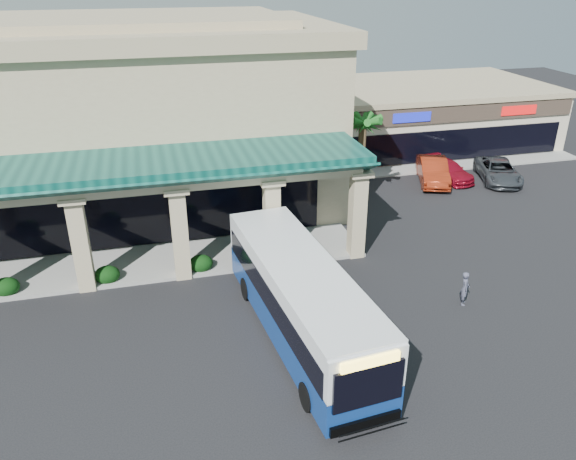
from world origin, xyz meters
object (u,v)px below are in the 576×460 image
object	(u,v)px
transit_bus	(301,301)
car_white	(433,171)
car_gray	(498,171)
pedestrian	(465,288)
car_red	(448,170)

from	to	relation	value
transit_bus	car_white	bearing A→B (deg)	42.08
car_white	car_gray	bearing A→B (deg)	9.58
pedestrian	car_gray	distance (m)	17.52
transit_bus	car_red	size ratio (longest dim) A/B	2.69
pedestrian	car_red	bearing A→B (deg)	0.95
pedestrian	car_white	xyz separation A→B (m)	(6.10, 14.68, 0.05)
transit_bus	pedestrian	size ratio (longest dim) A/B	7.52
transit_bus	pedestrian	xyz separation A→B (m)	(7.82, 0.55, -0.89)
pedestrian	transit_bus	bearing A→B (deg)	121.46
pedestrian	car_red	world-z (taller)	pedestrian
pedestrian	car_red	distance (m)	16.78
car_white	car_red	size ratio (longest dim) A/B	1.15
car_red	car_gray	distance (m)	3.48
car_red	pedestrian	bearing A→B (deg)	-125.33
car_white	car_gray	world-z (taller)	car_white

